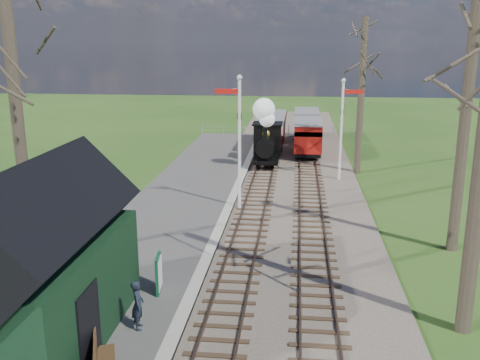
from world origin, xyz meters
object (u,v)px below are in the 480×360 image
object	(u,v)px
semaphore_far	(343,122)
red_carriage_a	(308,137)
red_carriage_b	(307,124)
person	(138,305)
locomotive	(266,136)
coach	(271,129)
bench	(100,359)
semaphore_near	(238,133)
station_shed	(42,266)
sign_board	(159,274)

from	to	relation	value
semaphore_far	red_carriage_a	xyz separation A→B (m)	(-1.77, 6.49, -1.97)
red_carriage_b	person	xyz separation A→B (m)	(-4.80, -29.15, -0.50)
locomotive	coach	xyz separation A→B (m)	(0.01, 6.06, -0.52)
bench	semaphore_far	bearing A→B (deg)	70.47
person	semaphore_far	bearing A→B (deg)	-34.44
semaphore_far	bench	distance (m)	20.63
red_carriage_a	semaphore_near	bearing A→B (deg)	-105.10
locomotive	bench	size ratio (longest dim) A/B	2.60
station_shed	sign_board	world-z (taller)	station_shed
sign_board	person	distance (m)	2.19
semaphore_near	red_carriage_a	size ratio (longest dim) A/B	1.34
coach	bench	distance (m)	28.54
red_carriage_a	semaphore_far	bearing A→B (deg)	-74.71
red_carriage_b	semaphore_near	bearing A→B (deg)	-100.61
semaphore_near	semaphore_far	bearing A→B (deg)	49.40
semaphore_far	sign_board	bearing A→B (deg)	-113.70
semaphore_far	coach	distance (m)	10.32
station_shed	semaphore_near	xyz separation A→B (m)	(3.53, 12.00, 1.35)
semaphore_far	coach	world-z (taller)	semaphore_far
semaphore_near	locomotive	xyz separation A→B (m)	(0.76, 9.09, -1.65)
bench	person	bearing A→B (deg)	82.87
semaphore_near	semaphore_far	size ratio (longest dim) A/B	1.09
semaphore_near	red_carriage_b	xyz separation A→B (m)	(3.37, 17.99, -2.24)
semaphore_near	bench	distance (m)	13.71
person	locomotive	bearing A→B (deg)	-19.65
coach	semaphore_far	bearing A→B (deg)	-64.45
semaphore_far	red_carriage_b	world-z (taller)	semaphore_far
station_shed	bench	size ratio (longest dim) A/B	3.86
coach	red_carriage_b	size ratio (longest dim) A/B	1.46
sign_board	person	world-z (taller)	person
station_shed	red_carriage_b	xyz separation A→B (m)	(6.90, 29.99, -0.89)
coach	red_carriage_a	world-z (taller)	coach
coach	red_carriage_a	bearing A→B (deg)	-45.67
red_carriage_a	coach	bearing A→B (deg)	134.33
locomotive	sign_board	distance (m)	18.23
semaphore_near	coach	xyz separation A→B (m)	(0.77, 15.15, -2.18)
semaphore_far	coach	size ratio (longest dim) A/B	0.84
locomotive	sign_board	bearing A→B (deg)	-96.90
red_carriage_b	locomotive	bearing A→B (deg)	-106.36
red_carriage_a	bench	bearing A→B (deg)	-101.12
station_shed	semaphore_near	size ratio (longest dim) A/B	1.01
sign_board	locomotive	bearing A→B (deg)	83.10
sign_board	bench	world-z (taller)	sign_board
red_carriage_b	bench	distance (m)	31.68
red_carriage_a	station_shed	bearing A→B (deg)	-105.73
locomotive	person	world-z (taller)	locomotive
semaphore_far	station_shed	bearing A→B (deg)	-115.72
station_shed	red_carriage_a	size ratio (longest dim) A/B	1.36
semaphore_near	red_carriage_a	bearing A→B (deg)	74.90
sign_board	bench	distance (m)	4.31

